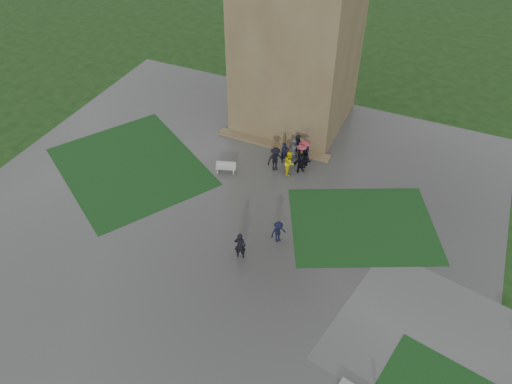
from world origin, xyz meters
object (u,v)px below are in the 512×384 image
at_px(pedestrian_near, 240,246).
at_px(pedestrian_mid, 278,232).
at_px(bench, 226,167).
at_px(tower, 300,9).

bearing_deg(pedestrian_near, pedestrian_mid, -140.81).
bearing_deg(bench, pedestrian_mid, -56.33).
xyz_separation_m(tower, pedestrian_near, (2.53, -15.57, -8.04)).
xyz_separation_m(bench, pedestrian_mid, (5.95, -4.73, 0.35)).
bearing_deg(pedestrian_mid, pedestrian_near, -178.46).
distance_m(tower, pedestrian_mid, 16.29).
relative_size(tower, bench, 12.03).
bearing_deg(pedestrian_near, tower, -94.97).
bearing_deg(pedestrian_near, bench, -71.50).
bearing_deg(tower, bench, -102.00).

